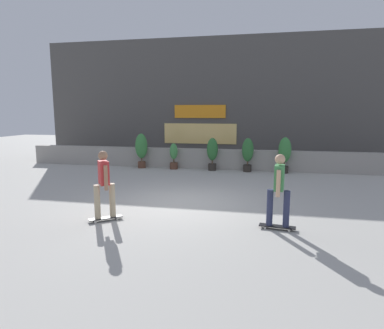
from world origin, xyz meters
name	(u,v)px	position (x,y,z in m)	size (l,w,h in m)	color
ground_plane	(181,204)	(0.00, 0.00, 0.00)	(48.00, 48.00, 0.00)	#B2AFA8
planter_wall	(212,159)	(0.00, 6.00, 0.45)	(18.00, 0.40, 0.90)	gray
building_backdrop	(223,100)	(0.00, 10.00, 3.25)	(20.00, 2.08, 6.50)	#4C4947
potted_plant_0	(141,148)	(-3.24, 5.55, 0.94)	(0.56, 0.56, 1.60)	brown
potted_plant_1	(174,156)	(-1.70, 5.55, 0.62)	(0.36, 0.36, 1.18)	brown
potted_plant_2	(212,152)	(0.07, 5.55, 0.84)	(0.49, 0.49, 1.45)	#2D2823
potted_plant_3	(248,152)	(1.62, 5.55, 0.85)	(0.50, 0.50, 1.47)	#2D2823
potted_plant_4	(285,152)	(3.17, 5.55, 0.89)	(0.53, 0.53, 1.53)	#2D2823
skater_by_wall_right	(104,182)	(-1.44, -1.81, 0.94)	(0.75, 0.65, 1.70)	black
skater_by_wall_left	(279,188)	(2.60, -1.57, 0.94)	(0.82, 0.56, 1.70)	black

